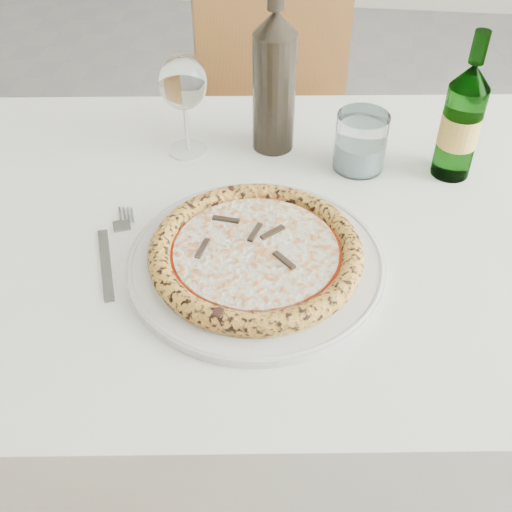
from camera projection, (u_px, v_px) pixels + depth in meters
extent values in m
cube|color=#562E1D|center=(263.00, 235.00, 1.00)|extent=(1.35, 0.88, 0.04)
cube|color=white|center=(263.00, 223.00, 0.98)|extent=(1.42, 0.94, 0.01)
cube|color=white|center=(282.00, 146.00, 1.35)|extent=(1.33, 0.01, 0.22)
cube|color=white|center=(229.00, 503.00, 0.77)|extent=(1.33, 0.01, 0.22)
cylinder|color=#562E1D|center=(34.00, 255.00, 1.52)|extent=(0.06, 0.06, 0.71)
cube|color=#562E1D|center=(289.00, 152.00, 1.67)|extent=(0.52, 0.52, 0.04)
cube|color=#562E1D|center=(274.00, 30.00, 1.64)|extent=(0.40, 0.17, 0.46)
cylinder|color=#562E1D|center=(326.00, 178.00, 1.99)|extent=(0.04, 0.04, 0.43)
cylinder|color=#562E1D|center=(365.00, 252.00, 1.73)|extent=(0.04, 0.04, 0.43)
cylinder|color=#562E1D|center=(215.00, 193.00, 1.93)|extent=(0.04, 0.04, 0.43)
cylinder|color=#562E1D|center=(238.00, 272.00, 1.68)|extent=(0.04, 0.04, 0.43)
cylinder|color=silver|center=(256.00, 263.00, 0.90)|extent=(0.36, 0.36, 0.01)
torus|color=silver|center=(256.00, 260.00, 0.90)|extent=(0.36, 0.36, 0.01)
cylinder|color=tan|center=(256.00, 256.00, 0.89)|extent=(0.29, 0.29, 0.01)
torus|color=gold|center=(256.00, 252.00, 0.89)|extent=(0.30, 0.30, 0.03)
cylinder|color=#D73300|center=(256.00, 252.00, 0.89)|extent=(0.25, 0.25, 0.00)
cylinder|color=white|center=(256.00, 250.00, 0.88)|extent=(0.23, 0.23, 0.00)
cube|color=#3D2D23|center=(277.00, 249.00, 0.88)|extent=(0.04, 0.01, 0.00)
cube|color=#3D2D23|center=(270.00, 228.00, 0.91)|extent=(0.02, 0.04, 0.00)
cube|color=#3D2D23|center=(222.00, 227.00, 0.91)|extent=(0.04, 0.03, 0.00)
cube|color=#3D2D23|center=(234.00, 256.00, 0.87)|extent=(0.04, 0.03, 0.00)
cube|color=#3D2D23|center=(264.00, 274.00, 0.84)|extent=(0.02, 0.04, 0.00)
cube|color=slate|center=(105.00, 265.00, 0.90)|extent=(0.06, 0.15, 0.00)
cube|color=slate|center=(122.00, 224.00, 0.97)|extent=(0.03, 0.03, 0.00)
cylinder|color=slate|center=(121.00, 212.00, 0.99)|extent=(0.00, 0.04, 0.00)
cylinder|color=slate|center=(125.00, 212.00, 0.99)|extent=(0.00, 0.04, 0.00)
cylinder|color=slate|center=(129.00, 213.00, 0.99)|extent=(0.00, 0.04, 0.00)
cylinder|color=slate|center=(133.00, 213.00, 0.99)|extent=(0.00, 0.04, 0.00)
cylinder|color=silver|center=(188.00, 150.00, 1.12)|extent=(0.07, 0.07, 0.00)
cylinder|color=silver|center=(186.00, 127.00, 1.09)|extent=(0.01, 0.01, 0.09)
ellipsoid|color=white|center=(183.00, 82.00, 1.03)|extent=(0.08, 0.08, 0.09)
cylinder|color=white|center=(361.00, 142.00, 1.06)|extent=(0.09, 0.09, 0.10)
cylinder|color=silver|center=(359.00, 154.00, 1.07)|extent=(0.08, 0.08, 0.05)
cylinder|color=#3B7D34|center=(459.00, 132.00, 1.02)|extent=(0.06, 0.06, 0.16)
cone|color=#3B7D34|center=(473.00, 75.00, 0.96)|extent=(0.06, 0.06, 0.04)
cylinder|color=#3B7D34|center=(480.00, 47.00, 0.93)|extent=(0.02, 0.02, 0.05)
cylinder|color=#EFE958|center=(459.00, 129.00, 1.02)|extent=(0.06, 0.06, 0.05)
cylinder|color=black|center=(274.00, 93.00, 1.07)|extent=(0.07, 0.07, 0.21)
cone|color=black|center=(275.00, 21.00, 0.99)|extent=(0.07, 0.07, 0.04)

